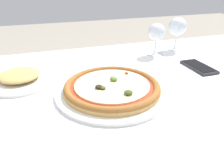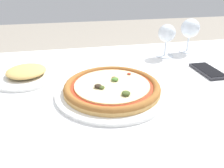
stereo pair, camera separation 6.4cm
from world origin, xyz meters
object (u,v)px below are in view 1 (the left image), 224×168
dining_table (152,104)px  wine_glass_far_left (177,27)px  pizza_plate (112,88)px  wine_glass_far_right (156,33)px  side_plate (20,78)px  cell_phone (199,67)px

dining_table → wine_glass_far_left: (0.27, 0.30, 0.18)m
dining_table → pizza_plate: bearing=-172.1°
wine_glass_far_left → wine_glass_far_right: size_ratio=1.09×
wine_glass_far_right → side_plate: 0.58m
cell_phone → dining_table: bearing=-164.6°
pizza_plate → side_plate: bearing=147.2°
dining_table → wine_glass_far_left: size_ratio=10.02×
dining_table → wine_glass_far_right: (0.14, 0.26, 0.17)m
side_plate → pizza_plate: bearing=-32.8°
cell_phone → side_plate: (-0.64, 0.09, 0.01)m
pizza_plate → wine_glass_far_left: (0.42, 0.32, 0.09)m
pizza_plate → wine_glass_far_right: wine_glass_far_right is taller
dining_table → cell_phone: size_ratio=10.40×
wine_glass_far_right → side_plate: size_ratio=0.61×
pizza_plate → cell_phone: bearing=12.5°
dining_table → wine_glass_far_left: bearing=47.8°
wine_glass_far_right → dining_table: bearing=-118.8°
wine_glass_far_right → cell_phone: bearing=-68.0°
pizza_plate → side_plate: size_ratio=1.48×
pizza_plate → wine_glass_far_left: bearing=37.1°
dining_table → pizza_plate: size_ratio=4.45×
wine_glass_far_left → side_plate: 0.71m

